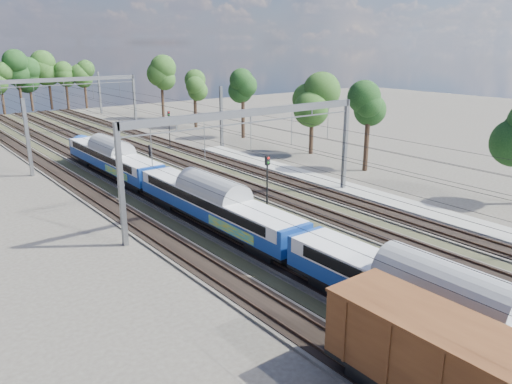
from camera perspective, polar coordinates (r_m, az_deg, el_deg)
track_bed at (r=55.31m, az=-10.00°, el=1.71°), size 21.00×130.00×0.34m
platform at (r=45.20m, az=19.66°, el=-2.37°), size 3.00×70.00×0.30m
catenary at (r=61.05m, az=-13.46°, el=8.95°), size 25.65×130.00×9.00m
tree_belt at (r=99.26m, az=-19.92°, el=12.31°), size 39.41×102.32×11.42m
emu_train at (r=38.81m, az=-4.59°, el=-0.88°), size 2.87×60.74×4.20m
worker at (r=65.39m, az=-12.05°, el=4.58°), size 0.44×0.64×1.70m
signal_near at (r=38.74m, az=1.29°, el=1.04°), size 0.40×0.36×5.86m
signal_far at (r=69.99m, az=-9.90°, el=7.53°), size 0.37×0.34×5.22m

